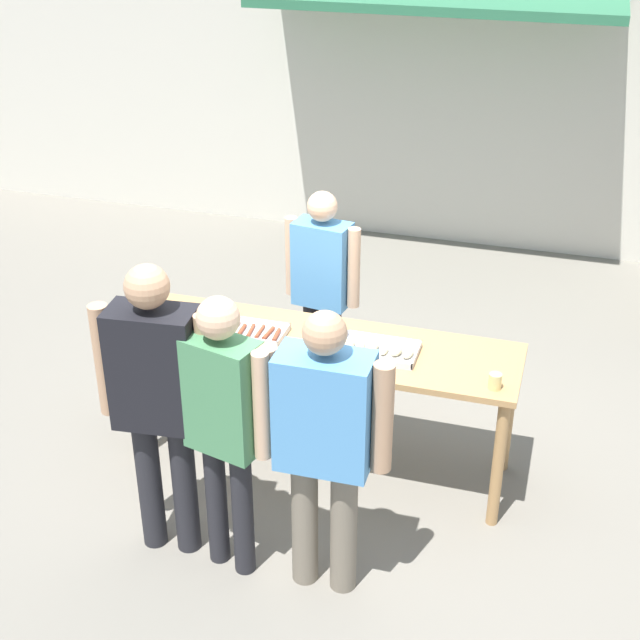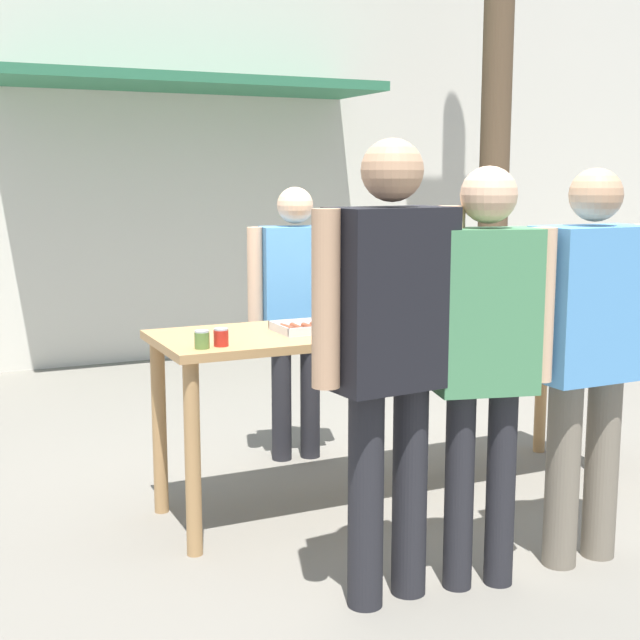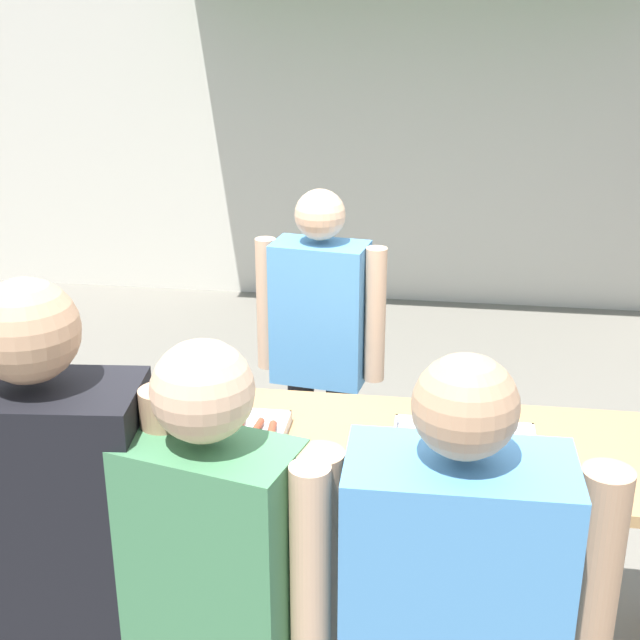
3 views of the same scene
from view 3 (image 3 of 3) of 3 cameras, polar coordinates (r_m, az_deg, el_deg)
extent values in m
cube|color=tan|center=(3.05, 2.02, -7.95)|extent=(2.45, 0.69, 0.04)
cylinder|color=tan|center=(3.38, -19.40, -15.19)|extent=(0.07, 0.07, 0.87)
cylinder|color=tan|center=(3.79, -15.62, -10.42)|extent=(0.07, 0.07, 0.87)
cube|color=silver|center=(3.08, -6.24, -7.21)|extent=(0.44, 0.25, 0.01)
cube|color=silver|center=(2.97, -6.83, -7.94)|extent=(0.44, 0.01, 0.03)
cube|color=silver|center=(3.18, -5.73, -5.85)|extent=(0.44, 0.01, 0.03)
cube|color=silver|center=(3.13, -10.08, -6.53)|extent=(0.01, 0.25, 0.03)
cube|color=silver|center=(3.03, -2.30, -7.16)|extent=(0.01, 0.25, 0.03)
cylinder|color=brown|center=(3.12, -9.22, -6.58)|extent=(0.04, 0.11, 0.03)
cylinder|color=brown|center=(3.11, -8.31, -6.69)|extent=(0.03, 0.15, 0.03)
cylinder|color=brown|center=(3.08, -7.38, -6.89)|extent=(0.03, 0.13, 0.03)
cylinder|color=brown|center=(3.08, -6.30, -6.91)|extent=(0.04, 0.15, 0.02)
cylinder|color=brown|center=(3.07, -5.22, -6.97)|extent=(0.03, 0.15, 0.02)
cylinder|color=brown|center=(3.05, -4.17, -7.08)|extent=(0.04, 0.15, 0.03)
cylinder|color=brown|center=(3.03, -3.16, -7.25)|extent=(0.04, 0.14, 0.03)
cube|color=silver|center=(3.00, 9.19, -8.21)|extent=(0.47, 0.30, 0.01)
cube|color=silver|center=(2.86, 9.24, -9.25)|extent=(0.47, 0.01, 0.03)
cube|color=silver|center=(3.12, 9.19, -6.57)|extent=(0.47, 0.01, 0.03)
cube|color=silver|center=(2.99, 4.75, -7.62)|extent=(0.01, 0.30, 0.03)
cube|color=silver|center=(3.01, 13.66, -8.04)|extent=(0.01, 0.30, 0.03)
ellipsoid|color=beige|center=(2.98, 5.72, -7.54)|extent=(0.07, 0.12, 0.06)
ellipsoid|color=beige|center=(2.98, 7.12, -7.76)|extent=(0.05, 0.10, 0.04)
ellipsoid|color=beige|center=(2.99, 8.52, -7.69)|extent=(0.08, 0.12, 0.04)
ellipsoid|color=beige|center=(2.98, 9.92, -7.95)|extent=(0.05, 0.10, 0.04)
ellipsoid|color=beige|center=(2.99, 11.32, -7.85)|extent=(0.08, 0.11, 0.05)
ellipsoid|color=beige|center=(3.00, 12.71, -8.00)|extent=(0.08, 0.12, 0.04)
cylinder|color=#567A38|center=(3.12, -19.03, -7.29)|extent=(0.07, 0.07, 0.07)
cylinder|color=#B2B2B7|center=(3.10, -19.11, -6.65)|extent=(0.06, 0.06, 0.01)
cylinder|color=#B22319|center=(3.10, -17.35, -7.33)|extent=(0.07, 0.07, 0.07)
cylinder|color=#B2B2B7|center=(3.08, -17.43, -6.68)|extent=(0.06, 0.06, 0.01)
cylinder|color=#232328|center=(4.02, -1.20, -8.54)|extent=(0.12, 0.12, 0.76)
cylinder|color=#232328|center=(3.98, 1.21, -8.89)|extent=(0.12, 0.12, 0.76)
cube|color=#5193D1|center=(3.70, 0.00, 0.46)|extent=(0.41, 0.27, 0.60)
sphere|color=#DBAD89|center=(3.58, 0.00, 6.76)|extent=(0.21, 0.21, 0.21)
cylinder|color=#DBAD89|center=(3.77, -3.44, 1.03)|extent=(0.09, 0.09, 0.57)
cylinder|color=#DBAD89|center=(3.64, 3.55, 0.30)|extent=(0.09, 0.09, 0.57)
cube|color=black|center=(2.21, -16.86, -12.12)|extent=(0.48, 0.30, 0.68)
sphere|color=tan|center=(2.00, -18.28, -0.66)|extent=(0.23, 0.23, 0.23)
cylinder|color=tan|center=(2.13, -9.56, -12.28)|extent=(0.10, 0.10, 0.64)
cube|color=#5193D1|center=(2.05, 8.53, -16.69)|extent=(0.48, 0.27, 0.64)
sphere|color=tan|center=(1.81, 9.29, -5.48)|extent=(0.22, 0.22, 0.22)
cylinder|color=tan|center=(2.07, 17.04, -16.46)|extent=(0.11, 0.11, 0.61)
cylinder|color=tan|center=(2.04, -0.02, -15.88)|extent=(0.11, 0.11, 0.61)
cube|color=#478456|center=(2.09, -6.92, -15.64)|extent=(0.43, 0.30, 0.64)
sphere|color=#DBAD89|center=(1.85, -7.53, -4.52)|extent=(0.22, 0.22, 0.22)
cylinder|color=#DBAD89|center=(1.99, -0.62, -16.94)|extent=(0.09, 0.09, 0.61)
cylinder|color=#DBAD89|center=(2.18, -12.62, -13.64)|extent=(0.09, 0.09, 0.61)
camera|label=1|loc=(2.52, 160.75, 9.39)|focal=50.00mm
camera|label=2|loc=(2.87, -101.45, -20.11)|focal=50.00mm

